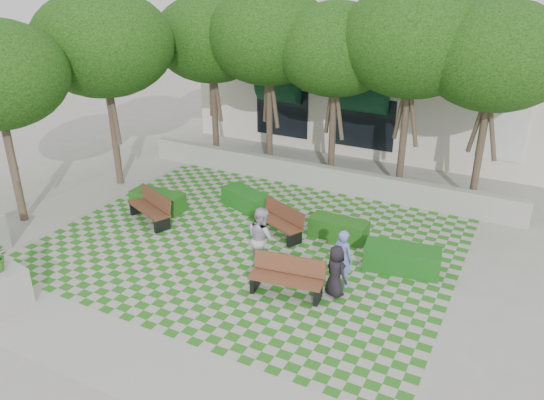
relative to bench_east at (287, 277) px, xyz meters
The scene contains 18 objects.
ground 2.37m from the bench_east, 158.60° to the left, with size 90.00×90.00×0.00m, color gray.
lawn 2.89m from the bench_east, 139.50° to the left, with size 12.00×12.00×0.00m, color #2B721E.
sidewalk_south 4.44m from the bench_east, 119.33° to the right, with size 16.00×2.00×0.01m, color #9E9B93.
sidewalk_west 9.56m from the bench_east, 168.83° to the left, with size 2.00×12.00×0.01m, color #9E9B93.
retaining_wall 7.37m from the bench_east, 107.07° to the left, with size 15.00×0.36×0.90m, color #9E9B93.
bench_east is the anchor object (origin of this frame).
bench_mid 3.31m from the bench_east, 120.25° to the left, with size 1.96×1.33×0.98m.
bench_west 6.12m from the bench_east, 163.49° to the left, with size 2.03×1.35×1.01m.
hedge_east 3.43m from the bench_east, 47.17° to the left, with size 2.06×0.82×0.72m, color #154E16.
hedge_midright 3.53m from the bench_east, 88.89° to the left, with size 1.80×0.72×0.63m, color #1A4C14.
hedge_midleft 5.45m from the bench_east, 131.33° to the left, with size 1.86×0.74×0.65m, color #165317.
hedge_west 6.78m from the bench_east, 157.61° to the left, with size 1.89×0.76×0.66m, color #1A5015.
planter_front 7.10m from the bench_east, 148.15° to the right, with size 1.14×1.14×1.78m.
person_blue 1.55m from the bench_east, 42.85° to the left, with size 0.60×0.39×1.63m, color #687BBD.
person_dark 1.26m from the bench_east, 25.27° to the left, with size 0.69×0.45×1.41m, color black.
person_white 1.56m from the bench_east, 144.38° to the left, with size 0.89×0.70×1.84m, color #BDB5C8.
tree_row 9.19m from the bench_east, 120.62° to the left, with size 17.70×13.40×7.41m.
building 15.12m from the bench_east, 94.71° to the left, with size 18.00×8.92×5.15m.
Camera 1 is at (7.20, -11.35, 7.83)m, focal length 35.00 mm.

